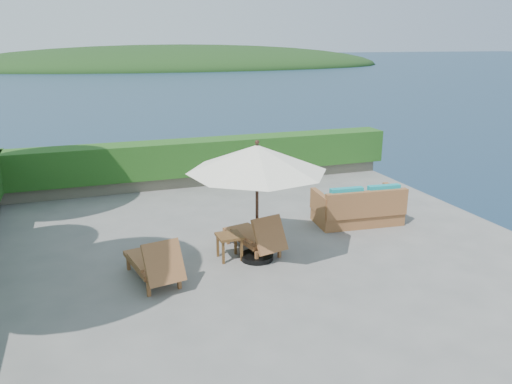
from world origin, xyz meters
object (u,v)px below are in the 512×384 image
object	(u,v)px
patio_umbrella	(257,160)
lounge_left	(155,262)
lounge_right	(256,236)
side_table	(229,239)
wicker_loveseat	(359,208)

from	to	relation	value
patio_umbrella	lounge_left	bearing A→B (deg)	-170.92
lounge_left	lounge_right	distance (m)	2.22
side_table	lounge_left	bearing A→B (deg)	-160.94
lounge_left	wicker_loveseat	size ratio (longest dim) A/B	0.80
side_table	wicker_loveseat	xyz separation A→B (m)	(3.44, 0.94, -0.03)
patio_umbrella	lounge_right	bearing A→B (deg)	72.87
lounge_right	side_table	xyz separation A→B (m)	(-0.60, -0.10, 0.04)
lounge_right	wicker_loveseat	size ratio (longest dim) A/B	0.79
lounge_left	side_table	size ratio (longest dim) A/B	3.32
lounge_right	wicker_loveseat	world-z (taller)	wicker_loveseat
lounge_left	wicker_loveseat	xyz separation A→B (m)	(4.98, 1.47, -0.00)
patio_umbrella	wicker_loveseat	bearing A→B (deg)	21.35
patio_umbrella	wicker_loveseat	xyz separation A→B (m)	(2.94, 1.15, -1.65)
lounge_right	patio_umbrella	bearing A→B (deg)	-120.10
lounge_left	wicker_loveseat	world-z (taller)	wicker_loveseat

